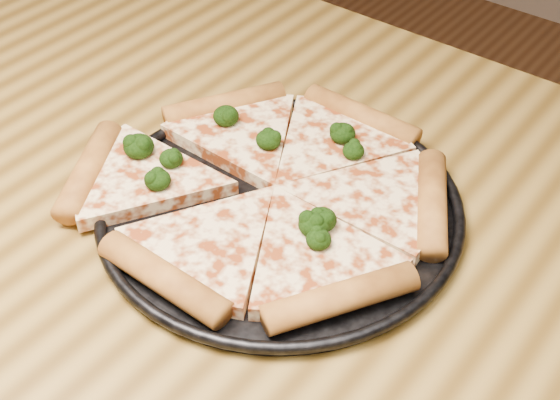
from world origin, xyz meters
The scene contains 4 objects.
dining_table centered at (0.00, 0.00, 0.66)m, with size 1.20×0.90×0.75m.
pizza_pan centered at (0.05, 0.09, 0.76)m, with size 0.33×0.33×0.02m.
pizza centered at (0.03, 0.10, 0.77)m, with size 0.36×0.31×0.03m.
broccoli_florets centered at (0.02, 0.10, 0.78)m, with size 0.23×0.18×0.02m.
Camera 1 is at (0.36, -0.31, 1.22)m, focal length 49.62 mm.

